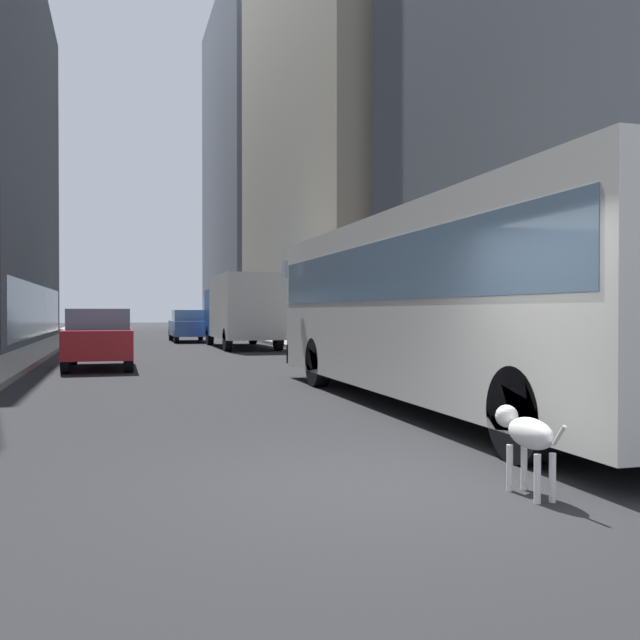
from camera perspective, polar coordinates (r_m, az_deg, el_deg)
The scene contains 11 objects.
ground_plane at distance 40.92m, azimuth -12.70°, elevation -1.49°, with size 120.00×120.00×0.00m, color #232326.
sidewalk_left at distance 40.99m, azimuth -20.69°, elevation -1.41°, with size 2.40×110.00×0.15m, color #9E9991.
sidewalk_right at distance 41.63m, azimuth -4.85°, elevation -1.33°, with size 2.40×110.00×0.15m, color gray.
building_right_mid at distance 42.21m, azimuth 4.44°, elevation 15.51°, with size 11.59×22.42×24.70m.
building_right_far at distance 65.72m, azimuth -3.21°, elevation 12.23°, with size 11.57×22.23×29.39m.
transit_bus at distance 11.69m, azimuth 9.95°, elevation 1.79°, with size 2.78×11.53×3.05m.
car_grey_wagon at distance 41.11m, azimuth -16.63°, elevation -0.34°, with size 1.73×4.63×1.62m.
car_blue_hatchback at distance 36.83m, azimuth -10.48°, elevation -0.45°, with size 1.78×4.39×1.62m.
car_red_coupe at distance 20.17m, azimuth -17.35°, elevation -1.41°, with size 1.74×3.99×1.62m.
box_truck at distance 30.47m, azimuth -6.30°, elevation 0.91°, with size 2.30×7.50×3.05m.
dalmatian_dog at distance 6.32m, azimuth 16.24°, elevation -8.80°, with size 0.22×0.96×0.72m.
Camera 1 is at (-2.30, -5.82, 1.55)m, focal length 39.80 mm.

